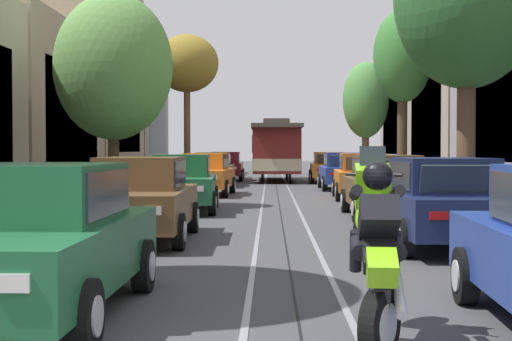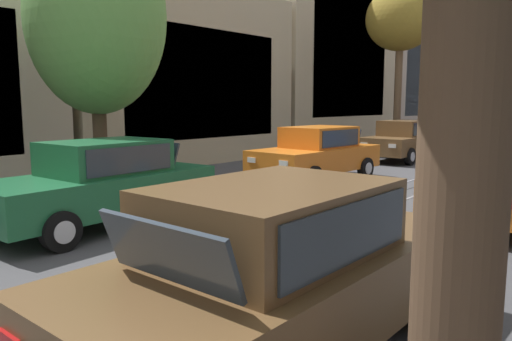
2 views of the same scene
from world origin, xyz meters
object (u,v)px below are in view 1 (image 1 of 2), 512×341
(parked_car_orange_fourth_left, at_px, (206,174))
(parked_car_brown_fifth_left, at_px, (213,169))
(parked_car_maroon_sixth_left, at_px, (226,166))
(street_tree_kerb_right_mid, at_px, (403,59))
(parked_car_navy_second_right, at_px, (440,202))
(street_tree_kerb_right_fourth, at_px, (366,101))
(street_tree_kerb_left_mid, at_px, (187,65))
(parked_car_brown_second_left, at_px, (140,198))
(parked_car_blue_fifth_right, at_px, (343,171))
(street_tree_kerb_left_second, at_px, (113,67))
(motorcycle_with_rider, at_px, (376,241))
(parked_car_orange_sixth_right, at_px, (329,167))
(parked_car_green_mid_left, at_px, (182,183))
(parked_car_orange_fourth_right, at_px, (362,176))
(parked_car_brown_mid_right, at_px, (386,186))
(cable_car_trolley, at_px, (275,150))
(parked_car_green_near_left, at_px, (36,239))

(parked_car_orange_fourth_left, distance_m, parked_car_brown_fifth_left, 6.58)
(parked_car_maroon_sixth_left, bearing_deg, street_tree_kerb_right_mid, -54.57)
(parked_car_maroon_sixth_left, distance_m, parked_car_navy_second_right, 27.80)
(parked_car_orange_fourth_left, xyz_separation_m, street_tree_kerb_right_fourth, (7.60, 12.51, 3.54))
(street_tree_kerb_left_mid, bearing_deg, parked_car_brown_second_left, -85.76)
(parked_car_orange_fourth_left, distance_m, parked_car_blue_fifth_right, 6.72)
(street_tree_kerb_left_second, xyz_separation_m, motorcycle_with_rider, (5.59, -15.32, -3.24))
(parked_car_orange_fourth_left, bearing_deg, parked_car_orange_sixth_right, 62.62)
(parked_car_green_mid_left, distance_m, street_tree_kerb_right_mid, 12.73)
(parked_car_green_mid_left, height_order, street_tree_kerb_left_second, street_tree_kerb_left_second)
(street_tree_kerb_left_second, xyz_separation_m, street_tree_kerb_left_mid, (0.50, 15.01, 1.79))
(parked_car_brown_fifth_left, distance_m, parked_car_orange_fourth_right, 10.37)
(street_tree_kerb_left_mid, bearing_deg, parked_car_brown_mid_right, -68.50)
(street_tree_kerb_left_second, bearing_deg, parked_car_orange_sixth_right, 64.65)
(street_tree_kerb_left_second, distance_m, cable_car_trolley, 18.81)
(parked_car_maroon_sixth_left, bearing_deg, motorcycle_with_rider, -84.31)
(parked_car_green_near_left, relative_size, cable_car_trolley, 0.48)
(street_tree_kerb_right_mid, bearing_deg, parked_car_green_near_left, -109.41)
(parked_car_navy_second_right, distance_m, parked_car_blue_fifth_right, 18.33)
(parked_car_brown_second_left, xyz_separation_m, motorcycle_with_rider, (3.39, -7.41, 0.13))
(parked_car_orange_fourth_left, bearing_deg, street_tree_kerb_left_mid, 100.66)
(parked_car_brown_fifth_left, bearing_deg, parked_car_navy_second_right, -74.98)
(parked_car_orange_fourth_left, height_order, street_tree_kerb_right_mid, street_tree_kerb_right_mid)
(street_tree_kerb_right_fourth, bearing_deg, parked_car_maroon_sixth_left, 178.15)
(parked_car_orange_fourth_left, height_order, parked_car_orange_sixth_right, same)
(parked_car_green_mid_left, relative_size, parked_car_blue_fifth_right, 1.01)
(parked_car_green_mid_left, height_order, parked_car_orange_fourth_right, same)
(parked_car_orange_sixth_right, xyz_separation_m, street_tree_kerb_left_second, (-7.69, -16.23, 3.36))
(parked_car_green_near_left, bearing_deg, street_tree_kerb_right_mid, 70.59)
(parked_car_green_mid_left, distance_m, parked_car_orange_fourth_right, 7.65)
(parked_car_orange_sixth_right, bearing_deg, motorcycle_with_rider, -93.80)
(parked_car_orange_fourth_left, distance_m, street_tree_kerb_left_mid, 10.76)
(parked_car_orange_sixth_right, bearing_deg, parked_car_brown_mid_right, -90.24)
(parked_car_blue_fifth_right, bearing_deg, street_tree_kerb_right_mid, -41.52)
(parked_car_green_near_left, bearing_deg, parked_car_orange_fourth_right, 72.59)
(parked_car_orange_fourth_left, relative_size, motorcycle_with_rider, 2.37)
(parked_car_orange_fourth_right, height_order, street_tree_kerb_left_second, street_tree_kerb_left_second)
(parked_car_blue_fifth_right, distance_m, street_tree_kerb_right_mid, 5.37)
(parked_car_maroon_sixth_left, bearing_deg, parked_car_green_near_left, -89.99)
(parked_car_green_mid_left, height_order, parked_car_brown_fifth_left, same)
(parked_car_brown_second_left, distance_m, parked_car_orange_sixth_right, 24.76)
(parked_car_maroon_sixth_left, relative_size, parked_car_orange_fourth_right, 0.99)
(parked_car_green_near_left, xyz_separation_m, parked_car_navy_second_right, (5.44, 5.45, 0.00))
(street_tree_kerb_left_mid, xyz_separation_m, motorcycle_with_rider, (5.09, -30.33, -5.02))
(parked_car_brown_second_left, distance_m, parked_car_green_mid_left, 6.51)
(parked_car_blue_fifth_right, bearing_deg, street_tree_kerb_left_mid, 143.12)
(parked_car_orange_fourth_left, xyz_separation_m, street_tree_kerb_right_mid, (7.69, 1.91, 4.53))
(street_tree_kerb_left_mid, bearing_deg, motorcycle_with_rider, -80.47)
(parked_car_orange_fourth_right, bearing_deg, parked_car_maroon_sixth_left, 110.95)
(parked_car_navy_second_right, distance_m, street_tree_kerb_left_mid, 25.38)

